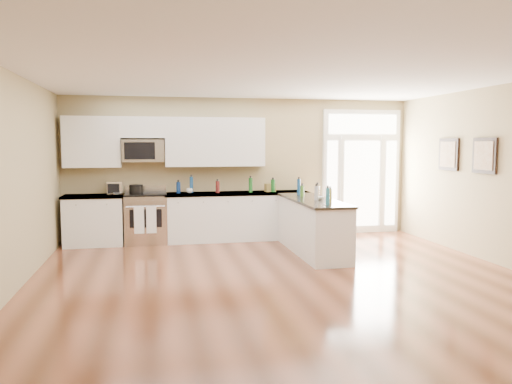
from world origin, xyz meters
TOP-DOWN VIEW (x-y plane):
  - ground at (0.00, 0.00)m, footprint 8.00×8.00m
  - room_shell at (0.00, 0.00)m, footprint 8.00×8.00m
  - back_cabinet_left at (-2.87, 3.69)m, footprint 1.10×0.66m
  - back_cabinet_right at (-0.16, 3.69)m, footprint 2.85×0.66m
  - peninsula_cabinet at (0.93, 2.24)m, footprint 0.69×2.32m
  - upper_cabinet_left at (-2.88, 3.83)m, footprint 1.04×0.33m
  - upper_cabinet_right at (-0.57, 3.83)m, footprint 1.94×0.33m
  - upper_cabinet_short at (-1.95, 3.83)m, footprint 0.82×0.33m
  - microwave at (-1.95, 3.80)m, footprint 0.78×0.41m
  - entry_door at (2.55, 3.95)m, footprint 1.70×0.10m
  - wall_art_near at (3.47, 2.20)m, footprint 0.05×0.58m
  - wall_art_far at (3.47, 1.20)m, footprint 0.05×0.58m
  - kitchen_range at (-1.92, 3.69)m, footprint 0.78×0.69m
  - stockpot at (-2.09, 3.58)m, footprint 0.26×0.26m
  - toaster_oven at (-2.50, 3.78)m, footprint 0.31×0.27m
  - cardboard_box at (0.51, 3.69)m, footprint 0.21×0.17m
  - bowl_left at (-2.45, 3.72)m, footprint 0.21×0.21m
  - bowl_peninsula at (1.00, 2.14)m, footprint 0.18×0.18m
  - cup_counter at (-1.09, 3.72)m, footprint 0.14×0.14m
  - counter_bottles at (0.24, 3.01)m, footprint 2.42×2.42m

SIDE VIEW (x-z plane):
  - ground at x=0.00m, z-range 0.00..0.00m
  - peninsula_cabinet at x=0.93m, z-range -0.04..0.90m
  - back_cabinet_right at x=-0.16m, z-range -0.03..0.91m
  - back_cabinet_left at x=-2.87m, z-range -0.03..0.91m
  - kitchen_range at x=-1.92m, z-range -0.06..1.02m
  - bowl_left at x=-2.45m, z-range 0.94..0.98m
  - bowl_peninsula at x=1.00m, z-range 0.94..0.99m
  - cup_counter at x=-1.09m, z-range 0.94..1.03m
  - cardboard_box at x=0.51m, z-range 0.94..1.10m
  - stockpot at x=-2.09m, z-range 0.95..1.15m
  - toaster_oven at x=-2.50m, z-range 0.94..1.18m
  - counter_bottles at x=0.24m, z-range 0.91..1.22m
  - entry_door at x=2.55m, z-range 0.00..2.60m
  - wall_art_near at x=3.47m, z-range 1.41..1.99m
  - wall_art_far at x=3.47m, z-range 1.41..1.99m
  - room_shell at x=0.00m, z-range -2.29..5.71m
  - microwave at x=-1.95m, z-range 1.55..1.97m
  - upper_cabinet_left at x=-2.88m, z-range 1.45..2.40m
  - upper_cabinet_right at x=-0.57m, z-range 1.45..2.40m
  - upper_cabinet_short at x=-1.95m, z-range 2.00..2.40m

